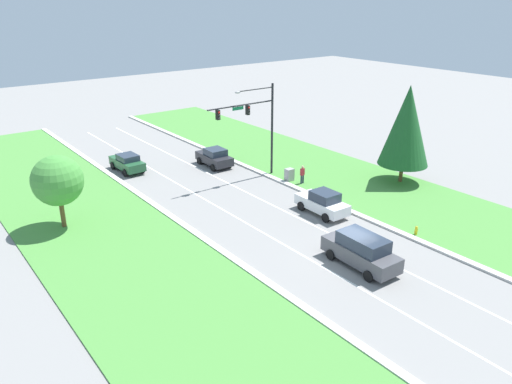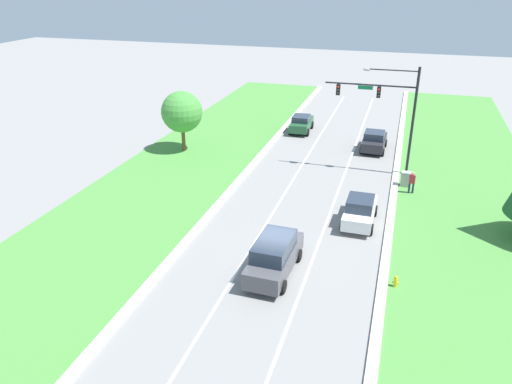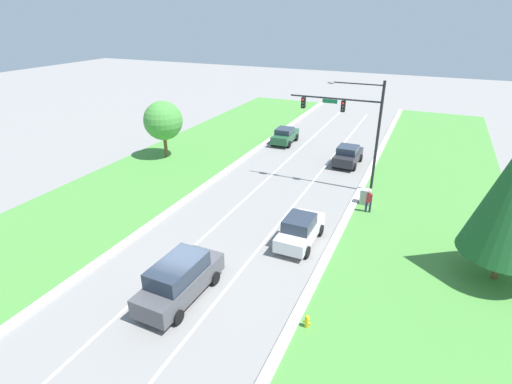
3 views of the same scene
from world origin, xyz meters
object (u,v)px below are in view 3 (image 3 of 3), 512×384
Objects in this scene: pedestrian at (369,201)px; charcoal_sedan at (348,155)px; graphite_suv at (180,279)px; white_sedan at (300,230)px; forest_sedan at (285,135)px; oak_near_left_tree at (163,121)px; utility_cabinet at (365,197)px; traffic_signal_mast at (353,119)px; fire_hydrant at (307,322)px.

charcoal_sedan is at bearing -79.10° from pedestrian.
white_sedan is at bearing 64.45° from graphite_suv.
white_sedan reaches higher than charcoal_sedan.
forest_sedan is 8.15m from charcoal_sedan.
oak_near_left_tree is (-12.58, 16.40, 2.47)m from graphite_suv.
white_sedan is at bearing 51.82° from pedestrian.
graphite_suv is 1.22× the size of charcoal_sedan.
charcoal_sedan is 3.59× the size of utility_cabinet.
forest_sedan is 0.84× the size of graphite_suv.
white_sedan is 1.01× the size of forest_sedan.
traffic_signal_mast is at bearing -0.25° from oak_near_left_tree.
oak_near_left_tree is at bearing -136.83° from forest_sedan.
pedestrian is at bearing -67.86° from charcoal_sedan.
oak_near_left_tree reaches higher than white_sedan.
utility_cabinet is at bearing -7.79° from oak_near_left_tree.
pedestrian is (3.03, 5.58, 0.04)m from white_sedan.
graphite_suv is at bearing -116.76° from white_sedan.
white_sedan is at bearing -30.05° from oak_near_left_tree.
white_sedan is 7.03m from fire_hydrant.
utility_cabinet is at bearing -53.65° from traffic_signal_mast.
forest_sedan is 2.54× the size of pedestrian.
oak_near_left_tree is at bearing 139.61° from fire_hydrant.
traffic_signal_mast is 6.27m from pedestrian.
charcoal_sedan is at bearing 83.06° from graphite_suv.
white_sedan is 0.82× the size of oak_near_left_tree.
utility_cabinet is 1.34m from pedestrian.
pedestrian is at bearing 64.03° from graphite_suv.
forest_sedan is at bearing 113.56° from white_sedan.
white_sedan is 1.04× the size of charcoal_sedan.
fire_hydrant is 24.80m from oak_near_left_tree.
white_sedan is 7.30m from utility_cabinet.
charcoal_sedan is at bearing 91.93° from white_sedan.
pedestrian is (0.42, -1.23, 0.35)m from utility_cabinet.
charcoal_sedan is at bearing 17.50° from oak_near_left_tree.
oak_near_left_tree reaches higher than forest_sedan.
utility_cabinet is 0.69× the size of pedestrian.
traffic_signal_mast reaches higher than pedestrian.
pedestrian is at bearing -11.18° from oak_near_left_tree.
traffic_signal_mast is 1.91× the size of white_sedan.
utility_cabinet is (2.61, 6.81, -0.31)m from white_sedan.
graphite_suv is 15.18m from utility_cabinet.
white_sedan is (-0.77, -9.31, -4.55)m from traffic_signal_mast.
graphite_suv is (-3.66, -7.01, 0.15)m from white_sedan.
utility_cabinet is at bearing -67.56° from charcoal_sedan.
traffic_signal_mast reaches higher than oak_near_left_tree.
white_sedan is at bearing -110.98° from utility_cabinet.
pedestrian is 2.41× the size of fire_hydrant.
utility_cabinet reaches higher than fire_hydrant.
oak_near_left_tree reaches higher than charcoal_sedan.
graphite_suv is (-4.42, -16.33, -4.40)m from traffic_signal_mast.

